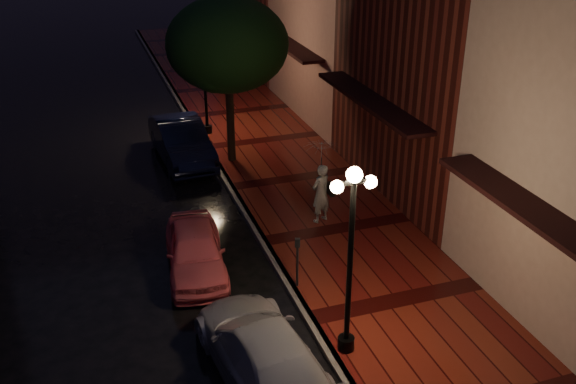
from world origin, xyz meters
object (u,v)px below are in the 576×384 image
object	(u,v)px
street_tree	(228,48)
woman_with_umbrella	(321,169)
pink_car	(195,251)
streetlamp_far	(204,73)
navy_car	(182,141)
silver_car	(262,352)
streetlamp_near	(351,252)
parking_meter	(297,258)

from	to	relation	value
street_tree	woman_with_umbrella	size ratio (longest dim) A/B	2.29
pink_car	streetlamp_far	bearing A→B (deg)	82.56
street_tree	navy_car	world-z (taller)	street_tree
streetlamp_far	navy_car	world-z (taller)	streetlamp_far
streetlamp_far	woman_with_umbrella	world-z (taller)	streetlamp_far
streetlamp_far	woman_with_umbrella	bearing A→B (deg)	-79.24
silver_car	woman_with_umbrella	distance (m)	6.81
streetlamp_near	street_tree	xyz separation A→B (m)	(0.26, 10.99, 1.64)
streetlamp_near	navy_car	world-z (taller)	streetlamp_near
silver_car	street_tree	bearing A→B (deg)	-106.82
streetlamp_near	street_tree	size ratio (longest dim) A/B	0.74
navy_car	parking_meter	xyz separation A→B (m)	(1.21, -9.26, 0.22)
silver_car	parking_meter	xyz separation A→B (m)	(1.72, 2.71, 0.31)
streetlamp_far	navy_car	xyz separation A→B (m)	(-1.41, -2.14, -1.84)
navy_car	streetlamp_near	bearing A→B (deg)	-86.35
pink_car	parking_meter	distance (m)	2.83
streetlamp_far	parking_meter	size ratio (longest dim) A/B	3.16
pink_car	silver_car	distance (m)	4.45
parking_meter	streetlamp_near	bearing A→B (deg)	-66.17
streetlamp_far	parking_meter	world-z (taller)	streetlamp_far
pink_car	silver_car	bearing A→B (deg)	-76.93
woman_with_umbrella	parking_meter	xyz separation A→B (m)	(-1.79, -3.01, -0.85)
pink_car	woman_with_umbrella	size ratio (longest dim) A/B	1.45
street_tree	woman_with_umbrella	world-z (taller)	street_tree
pink_car	parking_meter	bearing A→B (deg)	-31.11
streetlamp_near	streetlamp_far	bearing A→B (deg)	90.00
streetlamp_near	parking_meter	size ratio (longest dim) A/B	3.16
streetlamp_far	woman_with_umbrella	xyz separation A→B (m)	(1.59, -8.39, -0.77)
streetlamp_near	streetlamp_far	size ratio (longest dim) A/B	1.00
pink_car	silver_car	world-z (taller)	silver_car
pink_car	navy_car	world-z (taller)	navy_car
streetlamp_near	streetlamp_far	distance (m)	14.00
streetlamp_near	parking_meter	distance (m)	3.08
streetlamp_near	silver_car	size ratio (longest dim) A/B	0.94
streetlamp_far	navy_car	bearing A→B (deg)	-123.32
streetlamp_near	woman_with_umbrella	distance (m)	5.88
streetlamp_far	street_tree	distance (m)	3.44
street_tree	woman_with_umbrella	distance (m)	6.05
street_tree	navy_car	xyz separation A→B (m)	(-1.66, 0.87, -3.49)
navy_car	pink_car	bearing A→B (deg)	-100.76
street_tree	silver_car	distance (m)	11.86
navy_car	silver_car	world-z (taller)	navy_car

